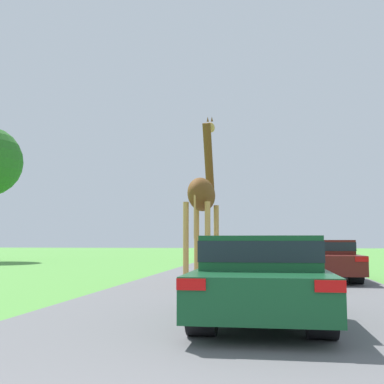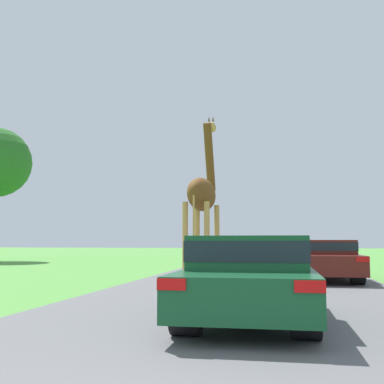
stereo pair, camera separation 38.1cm
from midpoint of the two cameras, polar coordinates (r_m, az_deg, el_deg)
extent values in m
cube|color=#5B5B5E|center=(31.97, 7.78, -7.94)|extent=(7.29, 120.00, 0.00)
cylinder|color=tan|center=(14.28, -0.22, -6.16)|extent=(0.15, 0.15, 2.26)
cylinder|color=#2D2319|center=(14.33, -0.22, -10.51)|extent=(0.20, 0.20, 0.09)
cylinder|color=tan|center=(14.16, 2.14, -6.16)|extent=(0.15, 0.15, 2.26)
cylinder|color=#2D2319|center=(14.21, 2.16, -10.55)|extent=(0.20, 0.20, 0.09)
cylinder|color=tan|center=(12.91, -1.58, -6.20)|extent=(0.15, 0.15, 2.26)
cylinder|color=#2D2319|center=(12.96, -1.60, -11.01)|extent=(0.20, 0.20, 0.09)
cylinder|color=tan|center=(12.78, 1.02, -6.20)|extent=(0.15, 0.15, 2.26)
cylinder|color=#2D2319|center=(12.83, 1.02, -11.06)|extent=(0.20, 0.20, 0.09)
ellipsoid|color=brown|center=(13.59, 0.36, -0.31)|extent=(0.82, 2.06, 0.94)
cylinder|color=brown|center=(14.81, 1.22, 4.13)|extent=(0.30, 0.90, 2.07)
ellipsoid|color=tan|center=(15.44, 1.53, 7.67)|extent=(0.27, 0.57, 0.30)
cylinder|color=tan|center=(12.61, -0.54, -2.72)|extent=(0.05, 0.05, 1.25)
cone|color=brown|center=(15.35, 1.16, 8.64)|extent=(0.07, 0.07, 0.16)
cone|color=brown|center=(15.32, 1.65, 8.66)|extent=(0.07, 0.07, 0.16)
cube|color=#144C28|center=(7.53, 6.76, -11.02)|extent=(1.88, 4.05, 0.55)
cube|color=#144C28|center=(7.50, 6.71, -7.08)|extent=(1.69, 1.82, 0.49)
cube|color=#19232D|center=(7.50, 6.71, -6.89)|extent=(1.71, 1.84, 0.29)
cube|color=red|center=(5.58, -2.10, -10.89)|extent=(0.34, 0.03, 0.13)
cube|color=red|center=(5.50, 14.14, -10.79)|extent=(0.34, 0.03, 0.13)
cylinder|color=black|center=(8.82, 2.08, -11.79)|extent=(0.38, 0.60, 0.60)
cylinder|color=black|center=(8.77, 12.08, -11.70)|extent=(0.38, 0.60, 0.60)
cylinder|color=black|center=(6.43, -0.53, -14.03)|extent=(0.38, 0.60, 0.60)
cylinder|color=black|center=(6.36, 13.36, -13.96)|extent=(0.38, 0.60, 0.60)
cube|color=maroon|center=(29.64, 4.33, -7.02)|extent=(1.94, 4.79, 0.68)
cube|color=maroon|center=(29.64, 4.33, -5.93)|extent=(1.75, 2.15, 0.44)
cube|color=#19232D|center=(29.64, 4.33, -5.89)|extent=(1.77, 2.18, 0.27)
cube|color=red|center=(27.32, 2.26, -6.62)|extent=(0.35, 0.03, 0.16)
cube|color=red|center=(27.19, 5.62, -6.61)|extent=(0.35, 0.03, 0.16)
cylinder|color=black|center=(31.15, 3.11, -7.52)|extent=(0.39, 0.57, 0.57)
cylinder|color=black|center=(31.04, 5.99, -7.50)|extent=(0.39, 0.57, 0.57)
cylinder|color=black|center=(28.30, 2.53, -7.69)|extent=(0.39, 0.57, 0.57)
cylinder|color=black|center=(28.17, 5.70, -7.68)|extent=(0.39, 0.57, 0.57)
cube|color=gray|center=(21.72, 10.27, -7.56)|extent=(1.96, 4.62, 0.51)
cube|color=gray|center=(21.71, 10.24, -6.19)|extent=(1.76, 2.08, 0.53)
cube|color=#19232D|center=(21.71, 10.24, -6.12)|extent=(1.78, 2.10, 0.32)
cube|color=red|center=(19.39, 8.04, -7.28)|extent=(0.35, 0.03, 0.12)
cube|color=red|center=(19.43, 12.82, -7.19)|extent=(0.35, 0.03, 0.12)
cylinder|color=black|center=(23.11, 8.22, -7.99)|extent=(0.39, 0.63, 0.63)
cylinder|color=black|center=(23.14, 12.15, -7.92)|extent=(0.39, 0.63, 0.63)
cylinder|color=black|center=(20.34, 8.14, -8.30)|extent=(0.39, 0.63, 0.63)
cylinder|color=black|center=(20.38, 12.60, -8.21)|extent=(0.39, 0.63, 0.63)
cube|color=#561914|center=(15.80, 14.48, -8.13)|extent=(1.94, 4.46, 0.56)
cube|color=#561914|center=(15.78, 14.43, -6.32)|extent=(1.75, 2.01, 0.43)
cube|color=#19232D|center=(15.78, 14.43, -6.24)|extent=(1.77, 2.03, 0.26)
cube|color=red|center=(13.50, 12.01, -7.76)|extent=(0.35, 0.03, 0.13)
cube|color=red|center=(13.68, 18.74, -7.55)|extent=(0.35, 0.03, 0.13)
cylinder|color=black|center=(17.09, 11.43, -8.80)|extent=(0.39, 0.59, 0.59)
cylinder|color=black|center=(17.23, 16.65, -8.65)|extent=(0.39, 0.59, 0.59)
cylinder|color=black|center=(14.42, 11.92, -9.37)|extent=(0.39, 0.59, 0.59)
cylinder|color=black|center=(14.58, 18.10, -9.16)|extent=(0.39, 0.59, 0.59)
camera|label=1|loc=(0.19, -90.80, 0.08)|focal=45.00mm
camera|label=2|loc=(0.19, 89.20, -0.08)|focal=45.00mm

